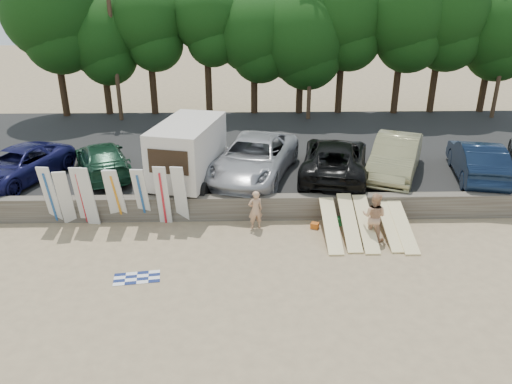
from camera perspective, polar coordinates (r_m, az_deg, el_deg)
The scene contains 31 objects.
ground at distance 18.01m, azimuth 5.62°, elevation -7.18°, with size 120.00×120.00×0.00m, color tan.
seawall at distance 20.41m, azimuth 4.72°, elevation -1.69°, with size 44.00×0.50×1.00m, color #6B6356.
parking_lot at distance 27.41m, azimuth 3.15°, elevation 4.68°, with size 44.00×14.50×0.70m, color #282828.
treeline at distance 33.11m, azimuth 3.77°, elevation 18.79°, with size 33.50×6.36×9.46m.
utility_poles at distance 31.87m, azimuth 6.33°, elevation 16.59°, with size 25.80×0.26×9.00m.
box_trailer at distance 21.70m, azimuth -7.79°, elevation 4.73°, with size 3.31×4.78×2.79m.
car_0 at distance 24.50m, azimuth -25.58°, elevation 2.76°, with size 2.48×5.38×1.50m, color #131445.
car_1 at distance 23.94m, azimuth -17.16°, elevation 3.60°, with size 2.08×5.11×1.48m, color #133523.
car_2 at distance 22.57m, azimuth -0.22°, elevation 3.93°, with size 3.01×6.52×1.81m, color #A1A2A7.
car_3 at distance 22.93m, azimuth 8.96°, elevation 3.80°, with size 2.81×6.10×1.70m, color black.
car_4 at distance 23.62m, azimuth 15.64°, elevation 3.92°, with size 1.91×5.47×1.80m, color #938D5E.
car_5 at distance 24.56m, azimuth 23.98°, elevation 3.35°, with size 1.80×5.16×1.70m, color black.
surfboard_upright_0 at distance 21.03m, azimuth -22.45°, elevation -0.39°, with size 0.50×0.06×2.60m, color silver.
surfboard_upright_1 at distance 20.67m, azimuth -20.99°, elevation -0.66°, with size 0.50×0.06×2.60m, color silver.
surfboard_upright_2 at distance 20.59m, azimuth -19.29°, elevation -0.41°, with size 0.50×0.06×2.60m, color silver.
surfboard_upright_3 at distance 20.41m, azimuth -18.67°, elevation -0.51°, with size 0.50×0.06×2.60m, color silver.
surfboard_upright_4 at distance 20.21m, azimuth -15.62°, elevation -0.46°, with size 0.50×0.06×2.60m, color silver.
surfboard_upright_5 at distance 20.23m, azimuth -15.98°, elevation -0.50°, with size 0.50×0.06×2.60m, color silver.
surfboard_upright_6 at distance 20.01m, azimuth -12.94°, elevation -0.42°, with size 0.50×0.06×2.60m, color silver.
surfboard_upright_7 at distance 19.78m, azimuth -10.62°, elevation -0.39°, with size 0.50×0.06×2.60m, color silver.
surfboard_upright_8 at distance 19.74m, azimuth -8.67°, elevation -0.33°, with size 0.50×0.06×2.60m, color silver.
surfboard_low_0 at distance 19.08m, azimuth 8.56°, elevation -3.75°, with size 0.56×3.00×0.07m, color beige.
surfboard_low_1 at distance 19.27m, azimuth 10.60°, elevation -3.37°, with size 0.56×3.00×0.07m, color beige.
surfboard_low_2 at distance 19.32m, azimuth 12.42°, elevation -3.50°, with size 0.56×3.00×0.07m, color beige.
surfboard_low_3 at distance 19.74m, azimuth 15.07°, elevation -3.58°, with size 0.56×3.00×0.07m, color beige.
surfboard_low_4 at distance 19.74m, azimuth 16.41°, elevation -3.79°, with size 0.56×3.00×0.07m, color beige.
beachgoer_a at distance 19.41m, azimuth -0.07°, elevation -2.04°, with size 0.58×0.38×1.58m, color tan.
beachgoer_b at distance 19.07m, azimuth 13.33°, elevation -2.74°, with size 0.91×0.71×1.87m, color tan.
cooler at distance 20.23m, azimuth 9.73°, elevation -3.28°, with size 0.38×0.30×0.32m, color #258845.
gear_bag at distance 19.83m, azimuth 6.72°, elevation -3.83°, with size 0.30×0.25×0.22m, color #C65A17.
beach_towel at distance 17.13m, azimuth -13.46°, elevation -9.52°, with size 1.50×1.50×0.00m, color white.
Camera 1 is at (-2.11, -15.38, 9.13)m, focal length 35.00 mm.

